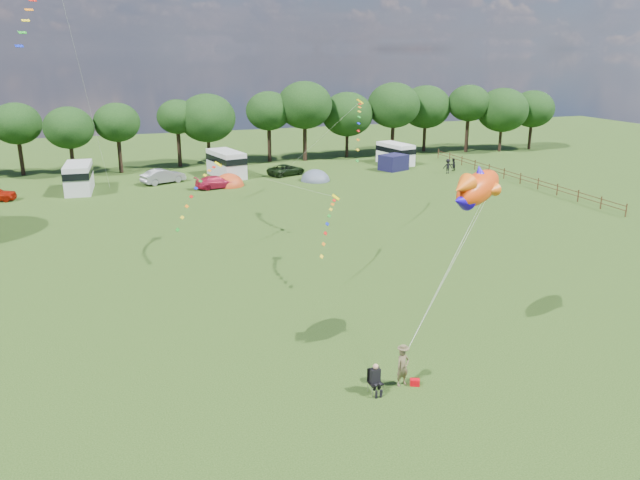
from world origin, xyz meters
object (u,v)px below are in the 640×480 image
object	(u,v)px
car_c	(217,182)
campervan_b	(79,177)
fish_kite	(475,189)
car_d	(286,170)
tent_greyblue	(315,180)
walker_a	(453,165)
camp_chair	(375,375)
car_b	(163,176)
walker_b	(448,166)
campervan_d	(395,153)
tent_orange	(229,185)
campervan_c	(226,163)
kite_flyer	(403,367)

from	to	relation	value
car_c	campervan_b	world-z (taller)	campervan_b
campervan_b	fish_kite	bearing A→B (deg)	-153.42
car_d	fish_kite	size ratio (longest dim) A/B	1.18
tent_greyblue	car_d	bearing A→B (deg)	118.22
fish_kite	walker_a	bearing A→B (deg)	29.95
car_d	camp_chair	size ratio (longest dim) A/B	3.36
car_b	campervan_b	xyz separation A→B (m)	(-8.60, -1.44, 0.78)
car_b	walker_b	bearing A→B (deg)	-121.81
campervan_d	tent_orange	size ratio (longest dim) A/B	1.60
car_c	campervan_c	xyz separation A→B (m)	(2.24, 5.93, 0.94)
walker_b	car_d	bearing A→B (deg)	-6.53
campervan_b	fish_kite	world-z (taller)	fish_kite
tent_orange	camp_chair	xyz separation A→B (m)	(-2.49, -44.24, 0.81)
campervan_d	tent_greyblue	xyz separation A→B (m)	(-13.09, -6.61, -1.41)
camp_chair	kite_flyer	bearing A→B (deg)	5.78
walker_b	tent_greyblue	bearing A→B (deg)	5.28
tent_greyblue	walker_b	xyz separation A→B (m)	(16.20, -1.17, 0.84)
campervan_d	walker_b	world-z (taller)	campervan_d
car_b	camp_chair	size ratio (longest dim) A/B	3.22
kite_flyer	camp_chair	size ratio (longest dim) A/B	1.26
walker_a	walker_b	distance (m)	2.05
campervan_b	campervan_c	bearing A→B (deg)	-75.97
campervan_b	walker_b	distance (m)	41.27
campervan_d	fish_kite	xyz separation A→B (m)	(-19.37, -47.82, 6.59)
tent_orange	tent_greyblue	size ratio (longest dim) A/B	1.00
fish_kite	tent_greyblue	bearing A→B (deg)	51.39
car_d	tent_greyblue	world-z (taller)	car_d
car_c	walker_a	distance (m)	28.92
campervan_d	campervan_c	bearing A→B (deg)	81.21
camp_chair	campervan_b	bearing A→B (deg)	103.09
campervan_b	car_d	bearing A→B (deg)	-82.86
car_c	car_d	distance (m)	10.02
car_d	walker_a	bearing A→B (deg)	-121.44
car_d	tent_greyblue	size ratio (longest dim) A/B	1.29
campervan_d	camp_chair	xyz separation A→B (m)	(-25.27, -50.28, -0.60)
car_c	fish_kite	distance (m)	41.84
walker_a	fish_kite	bearing A→B (deg)	43.00
car_d	campervan_d	bearing A→B (deg)	-101.01
car_c	camp_chair	xyz separation A→B (m)	(-1.00, -43.35, 0.18)
car_c	campervan_b	bearing A→B (deg)	68.76
kite_flyer	walker_a	distance (m)	52.15
camp_chair	car_b	bearing A→B (deg)	92.67
car_d	campervan_c	distance (m)	7.00
campervan_b	campervan_d	size ratio (longest dim) A/B	1.05
campervan_b	kite_flyer	world-z (taller)	campervan_b
campervan_d	camp_chair	distance (m)	56.28
car_b	campervan_c	bearing A→B (deg)	-101.07
walker_a	walker_b	size ratio (longest dim) A/B	0.86
car_c	fish_kite	world-z (taller)	fish_kite
kite_flyer	campervan_b	bearing A→B (deg)	94.37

